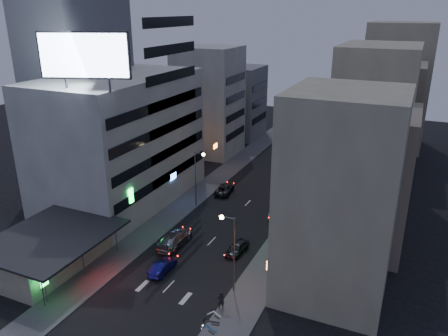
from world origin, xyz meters
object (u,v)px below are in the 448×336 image
Objects in this scene: parked_car_right_far at (304,180)px; road_car_silver at (175,239)px; scooter_blue at (217,327)px; scooter_silver_a at (208,334)px; person at (221,300)px; scooter_silver_b at (223,312)px; parked_car_right_mid at (279,211)px; scooter_black_b at (220,317)px; parked_car_left at (224,189)px; parked_car_right_near at (237,248)px; road_car_blue at (163,267)px.

parked_car_right_far is 26.34m from road_car_silver.
scooter_silver_a is at bearing -173.21° from scooter_blue.
person reaches higher than scooter_silver_b.
parked_car_right_mid is at bearing -97.65° from parked_car_right_far.
scooter_blue is 0.98× the size of scooter_black_b.
parked_car_left is 2.42× the size of scooter_blue.
parked_car_left is 30.51m from scooter_blue.
parked_car_left is (-8.39, 15.14, -0.01)m from parked_car_right_near.
parked_car_right_far reaches higher than parked_car_left.
parked_car_right_mid reaches higher than road_car_blue.
parked_car_left is 29.21m from scooter_black_b.
road_car_blue is 11.07m from scooter_blue.
scooter_black_b is at bearing -82.69° from parked_car_right_mid.
parked_car_right_near is 11.10m from parked_car_right_mid.
scooter_silver_a is (3.20, -14.11, 0.06)m from parked_car_right_near.
parked_car_left is at bearing 47.58° from scooter_silver_b.
road_car_blue is (-7.49, -30.14, -0.14)m from parked_car_right_far.
scooter_silver_a is 1.07× the size of scooter_silver_b.
parked_car_right_far is at bearing -9.27° from scooter_silver_a.
parked_car_left is 2.39× the size of scooter_silver_a.
scooter_silver_b is at bearing -68.90° from parked_car_right_near.
parked_car_right_near is 1.97× the size of scooter_silver_a.
road_car_blue is at bearing -124.65° from parked_car_right_near.
parked_car_right_mid reaches higher than scooter_silver_a.
person is at bearing 12.85° from scooter_black_b.
parked_car_right_mid is at bearing 27.83° from scooter_blue.
parked_car_right_far reaches higher than parked_car_right_mid.
parked_car_right_mid is at bearing -111.64° from road_car_blue.
parked_car_right_mid is 0.78× the size of road_car_silver.
road_car_blue is 5.74m from road_car_silver.
parked_car_right_far reaches higher than road_car_blue.
scooter_blue is (2.04, -23.93, -0.03)m from parked_car_right_mid.
parked_car_right_near is at bearing 39.75° from scooter_silver_b.
scooter_silver_b is at bearing -3.47° from scooter_black_b.
parked_car_right_near reaches higher than scooter_blue.
road_car_silver is 14.79m from scooter_black_b.
scooter_silver_a is 0.99× the size of scooter_black_b.
scooter_silver_a is at bearing -155.16° from scooter_silver_b.
parked_car_right_far is at bearing 91.73° from parked_car_right_mid.
parked_car_right_far reaches higher than scooter_silver_a.
scooter_blue is 2.02m from scooter_silver_b.
road_car_silver reaches higher than scooter_silver_b.
scooter_blue is (3.55, -12.93, 0.05)m from parked_car_right_near.
parked_car_left is 0.81× the size of road_car_silver.
road_car_blue is at bearing 79.83° from scooter_blue.
parked_car_right_near is 17.31m from parked_car_left.
parked_car_right_far is at bearing -149.28° from parked_car_left.
scooter_black_b is (10.67, -10.25, -0.11)m from road_car_silver.
parked_car_left is 2.37× the size of scooter_black_b.
parked_car_right_far is 2.95× the size of scooter_silver_b.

